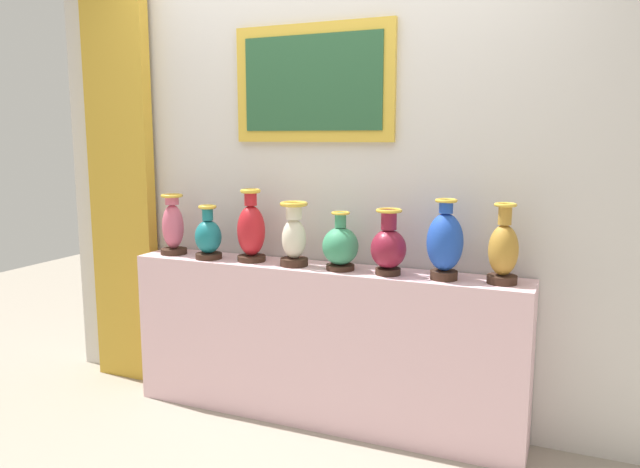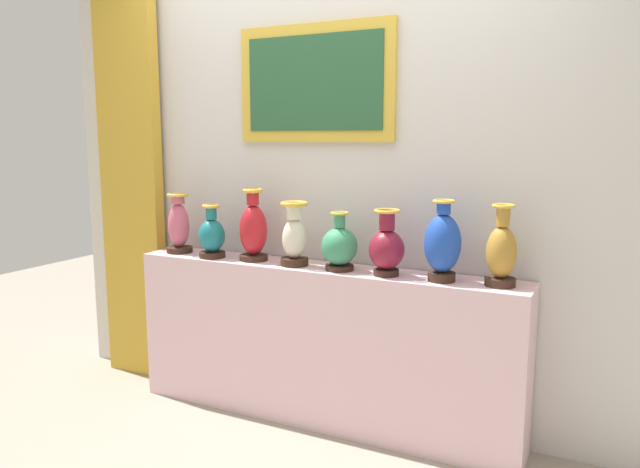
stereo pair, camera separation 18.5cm
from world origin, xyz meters
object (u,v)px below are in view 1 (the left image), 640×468
at_px(vase_crimson, 251,230).
at_px(vase_sapphire, 445,243).
at_px(vase_ivory, 294,237).
at_px(vase_rose, 173,227).
at_px(vase_ochre, 503,251).
at_px(vase_jade, 340,246).
at_px(vase_burgundy, 388,247).
at_px(vase_teal, 208,237).

xyz_separation_m(vase_crimson, vase_sapphire, (1.07, -0.02, 0.01)).
bearing_deg(vase_ivory, vase_rose, 178.62).
distance_m(vase_sapphire, vase_ochre, 0.27).
xyz_separation_m(vase_jade, vase_sapphire, (0.54, -0.00, 0.06)).
height_order(vase_crimson, vase_ochre, vase_crimson).
bearing_deg(vase_ivory, vase_burgundy, -0.65).
bearing_deg(vase_jade, vase_rose, 179.09).
bearing_deg(vase_sapphire, vase_burgundy, -178.69).
relative_size(vase_ivory, vase_jade, 1.13).
bearing_deg(vase_teal, vase_sapphire, 0.83).
bearing_deg(vase_ochre, vase_teal, -178.46).
bearing_deg(vase_sapphire, vase_ochre, 5.02).
xyz_separation_m(vase_burgundy, vase_ochre, (0.54, 0.03, 0.02)).
relative_size(vase_crimson, vase_jade, 1.32).
bearing_deg(vase_rose, vase_ochre, 0.15).
height_order(vase_ivory, vase_sapphire, vase_sapphire).
xyz_separation_m(vase_rose, vase_sapphire, (1.59, -0.02, 0.02)).
height_order(vase_rose, vase_ochre, vase_ochre).
relative_size(vase_ivory, vase_sapphire, 0.88).
distance_m(vase_crimson, vase_ochre, 1.34).
height_order(vase_ivory, vase_ochre, vase_ochre).
xyz_separation_m(vase_crimson, vase_ivory, (0.27, -0.02, -0.01)).
xyz_separation_m(vase_crimson, vase_ochre, (1.34, 0.01, -0.01)).
bearing_deg(vase_burgundy, vase_sapphire, 1.31).
height_order(vase_teal, vase_jade, vase_teal).
bearing_deg(vase_sapphire, vase_rose, 179.33).
xyz_separation_m(vase_teal, vase_burgundy, (1.05, 0.01, 0.02)).
bearing_deg(vase_sapphire, vase_teal, -179.17).
height_order(vase_crimson, vase_burgundy, vase_crimson).
bearing_deg(vase_ochre, vase_rose, -179.85).
bearing_deg(vase_jade, vase_ochre, 1.54).
distance_m(vase_rose, vase_burgundy, 1.31).
distance_m(vase_ivory, vase_ochre, 1.07).
xyz_separation_m(vase_crimson, vase_burgundy, (0.79, -0.02, -0.03)).
relative_size(vase_rose, vase_burgundy, 1.07).
bearing_deg(vase_crimson, vase_jade, -1.69).
height_order(vase_jade, vase_burgundy, vase_burgundy).
bearing_deg(vase_teal, vase_burgundy, 0.71).
bearing_deg(vase_jade, vase_burgundy, -1.82).
xyz_separation_m(vase_teal, vase_jade, (0.79, 0.02, -0.00)).
relative_size(vase_burgundy, vase_ochre, 0.87).
bearing_deg(vase_jade, vase_ivory, -179.50).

